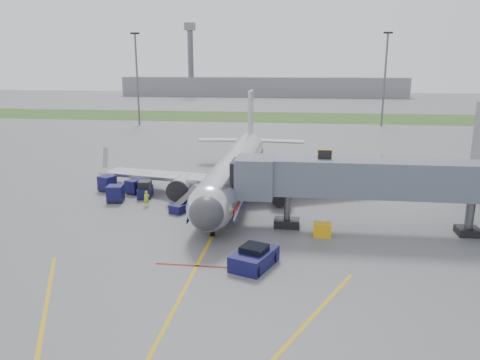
# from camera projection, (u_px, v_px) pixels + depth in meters

# --- Properties ---
(ground) EXTENTS (400.00, 400.00, 0.00)m
(ground) POSITION_uv_depth(u_px,v_px,m) (208.00, 245.00, 36.73)
(ground) COLOR #565659
(ground) RESTS_ON ground
(grass_strip) EXTENTS (300.00, 25.00, 0.01)m
(grass_strip) POSITION_uv_depth(u_px,v_px,m) (275.00, 117.00, 123.28)
(grass_strip) COLOR #2D4C1E
(grass_strip) RESTS_ON ground
(apron_markings) EXTENTS (21.52, 50.00, 0.01)m
(apron_markings) POSITION_uv_depth(u_px,v_px,m) (185.00, 288.00, 29.61)
(apron_markings) COLOR gold
(apron_markings) RESTS_ON ground
(airliner) EXTENTS (32.10, 35.67, 10.25)m
(airliner) POSITION_uv_depth(u_px,v_px,m) (235.00, 169.00, 50.75)
(airliner) COLOR silver
(airliner) RESTS_ON ground
(jet_bridge) EXTENTS (25.30, 4.00, 6.90)m
(jet_bridge) POSITION_uv_depth(u_px,v_px,m) (371.00, 179.00, 38.83)
(jet_bridge) COLOR slate
(jet_bridge) RESTS_ON ground
(light_mast_left) EXTENTS (2.00, 0.44, 20.40)m
(light_mast_left) POSITION_uv_depth(u_px,v_px,m) (137.00, 77.00, 105.20)
(light_mast_left) COLOR #595B60
(light_mast_left) RESTS_ON ground
(light_mast_right) EXTENTS (2.00, 0.44, 20.40)m
(light_mast_right) POSITION_uv_depth(u_px,v_px,m) (385.00, 77.00, 103.09)
(light_mast_right) COLOR #595B60
(light_mast_right) RESTS_ON ground
(distant_terminal) EXTENTS (120.00, 14.00, 8.00)m
(distant_terminal) POSITION_uv_depth(u_px,v_px,m) (262.00, 87.00, 200.50)
(distant_terminal) COLOR slate
(distant_terminal) RESTS_ON ground
(control_tower) EXTENTS (4.00, 4.00, 30.00)m
(control_tower) POSITION_uv_depth(u_px,v_px,m) (191.00, 54.00, 196.22)
(control_tower) COLOR #595B60
(control_tower) RESTS_ON ground
(pushback_tug) EXTENTS (3.44, 4.25, 1.54)m
(pushback_tug) POSITION_uv_depth(u_px,v_px,m) (254.00, 258.00, 32.70)
(pushback_tug) COLOR #0D0D39
(pushback_tug) RESTS_ON ground
(baggage_tug) EXTENTS (1.68, 2.72, 1.79)m
(baggage_tug) POSITION_uv_depth(u_px,v_px,m) (145.00, 190.00, 49.60)
(baggage_tug) COLOR #0D0D39
(baggage_tug) RESTS_ON ground
(baggage_cart_a) EXTENTS (1.79, 1.79, 1.52)m
(baggage_cart_a) POSITION_uv_depth(u_px,v_px,m) (133.00, 187.00, 50.92)
(baggage_cart_a) COLOR #0D0D39
(baggage_cart_a) RESTS_ON ground
(baggage_cart_b) EXTENTS (1.81, 1.81, 1.72)m
(baggage_cart_b) POSITION_uv_depth(u_px,v_px,m) (115.00, 194.00, 47.87)
(baggage_cart_b) COLOR #0D0D39
(baggage_cart_b) RESTS_ON ground
(baggage_cart_c) EXTENTS (2.09, 2.09, 1.70)m
(baggage_cart_c) POSITION_uv_depth(u_px,v_px,m) (107.00, 183.00, 51.97)
(baggage_cart_c) COLOR #0D0D39
(baggage_cart_c) RESTS_ON ground
(belt_loader) EXTENTS (2.51, 3.99, 1.90)m
(belt_loader) POSITION_uv_depth(u_px,v_px,m) (184.00, 206.00, 45.22)
(belt_loader) COLOR #0D0D39
(belt_loader) RESTS_ON ground
(ground_power_cart) EXTENTS (1.48, 1.02, 1.16)m
(ground_power_cart) POSITION_uv_depth(u_px,v_px,m) (322.00, 230.00, 38.35)
(ground_power_cart) COLOR #E7A40D
(ground_power_cart) RESTS_ON ground
(ramp_worker) EXTENTS (0.66, 0.57, 1.54)m
(ramp_worker) POSITION_uv_depth(u_px,v_px,m) (147.00, 199.00, 46.48)
(ramp_worker) COLOR #AFDA19
(ramp_worker) RESTS_ON ground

